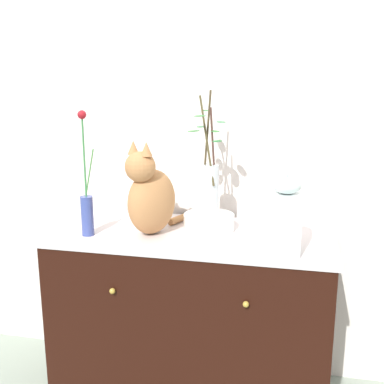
{
  "coord_description": "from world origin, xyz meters",
  "views": [
    {
      "loc": [
        0.42,
        -1.92,
        1.46
      ],
      "look_at": [
        0.0,
        0.0,
        0.99
      ],
      "focal_mm": 44.41,
      "sensor_mm": 36.0,
      "label": 1
    }
  ],
  "objects_px": {
    "bowl_porcelain": "(209,222)",
    "vase_glass_clear": "(209,184)",
    "sideboard": "(192,317)",
    "vase_slim_green": "(87,205)",
    "cat_sitting": "(151,196)",
    "jar_lidded_porcelain": "(285,216)",
    "candle_pillar": "(290,229)"
  },
  "relations": [
    {
      "from": "bowl_porcelain",
      "to": "vase_glass_clear",
      "type": "bearing_deg",
      "value": -115.25
    },
    {
      "from": "sideboard",
      "to": "vase_slim_green",
      "type": "relative_size",
      "value": 2.3
    },
    {
      "from": "sideboard",
      "to": "cat_sitting",
      "type": "relative_size",
      "value": 2.64
    },
    {
      "from": "sideboard",
      "to": "bowl_porcelain",
      "type": "bearing_deg",
      "value": 39.62
    },
    {
      "from": "sideboard",
      "to": "vase_glass_clear",
      "type": "relative_size",
      "value": 2.27
    },
    {
      "from": "sideboard",
      "to": "vase_glass_clear",
      "type": "xyz_separation_m",
      "value": [
        0.06,
        0.05,
        0.61
      ]
    },
    {
      "from": "sideboard",
      "to": "jar_lidded_porcelain",
      "type": "bearing_deg",
      "value": -22.7
    },
    {
      "from": "cat_sitting",
      "to": "sideboard",
      "type": "bearing_deg",
      "value": 17.02
    },
    {
      "from": "cat_sitting",
      "to": "jar_lidded_porcelain",
      "type": "height_order",
      "value": "cat_sitting"
    },
    {
      "from": "cat_sitting",
      "to": "vase_glass_clear",
      "type": "distance_m",
      "value": 0.26
    },
    {
      "from": "vase_slim_green",
      "to": "candle_pillar",
      "type": "bearing_deg",
      "value": 5.54
    },
    {
      "from": "vase_slim_green",
      "to": "jar_lidded_porcelain",
      "type": "relative_size",
      "value": 1.63
    },
    {
      "from": "sideboard",
      "to": "vase_slim_green",
      "type": "xyz_separation_m",
      "value": [
        -0.43,
        -0.13,
        0.54
      ]
    },
    {
      "from": "bowl_porcelain",
      "to": "vase_slim_green",
      "type": "bearing_deg",
      "value": -159.6
    },
    {
      "from": "cat_sitting",
      "to": "bowl_porcelain",
      "type": "relative_size",
      "value": 2.06
    },
    {
      "from": "cat_sitting",
      "to": "candle_pillar",
      "type": "height_order",
      "value": "cat_sitting"
    },
    {
      "from": "bowl_porcelain",
      "to": "cat_sitting",
      "type": "bearing_deg",
      "value": -155.73
    },
    {
      "from": "cat_sitting",
      "to": "candle_pillar",
      "type": "xyz_separation_m",
      "value": [
        0.58,
        0.0,
        -0.11
      ]
    },
    {
      "from": "vase_glass_clear",
      "to": "bowl_porcelain",
      "type": "bearing_deg",
      "value": 64.75
    },
    {
      "from": "vase_slim_green",
      "to": "vase_glass_clear",
      "type": "relative_size",
      "value": 0.99
    },
    {
      "from": "sideboard",
      "to": "cat_sitting",
      "type": "distance_m",
      "value": 0.6
    },
    {
      "from": "vase_slim_green",
      "to": "jar_lidded_porcelain",
      "type": "height_order",
      "value": "vase_slim_green"
    },
    {
      "from": "vase_slim_green",
      "to": "candle_pillar",
      "type": "relative_size",
      "value": 4.13
    },
    {
      "from": "cat_sitting",
      "to": "vase_slim_green",
      "type": "xyz_separation_m",
      "value": [
        -0.26,
        -0.08,
        -0.03
      ]
    },
    {
      "from": "candle_pillar",
      "to": "jar_lidded_porcelain",
      "type": "bearing_deg",
      "value": -98.95
    },
    {
      "from": "vase_slim_green",
      "to": "vase_glass_clear",
      "type": "distance_m",
      "value": 0.53
    },
    {
      "from": "vase_glass_clear",
      "to": "jar_lidded_porcelain",
      "type": "height_order",
      "value": "vase_glass_clear"
    },
    {
      "from": "vase_slim_green",
      "to": "jar_lidded_porcelain",
      "type": "distance_m",
      "value": 0.82
    },
    {
      "from": "vase_slim_green",
      "to": "bowl_porcelain",
      "type": "xyz_separation_m",
      "value": [
        0.49,
        0.18,
        -0.1
      ]
    },
    {
      "from": "bowl_porcelain",
      "to": "candle_pillar",
      "type": "height_order",
      "value": "candle_pillar"
    },
    {
      "from": "vase_glass_clear",
      "to": "jar_lidded_porcelain",
      "type": "relative_size",
      "value": 1.65
    },
    {
      "from": "vase_slim_green",
      "to": "bowl_porcelain",
      "type": "height_order",
      "value": "vase_slim_green"
    }
  ]
}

